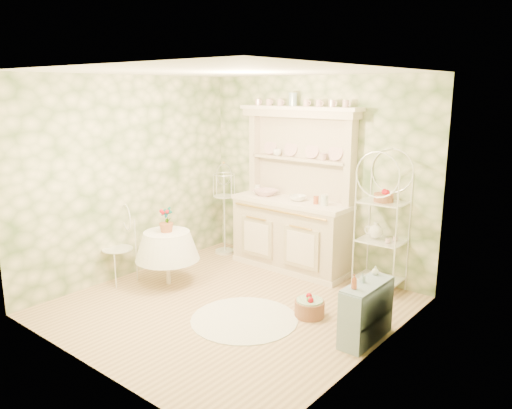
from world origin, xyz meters
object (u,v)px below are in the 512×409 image
Objects in this scene: kitchen_dresser at (291,190)px; birdcage_stand at (224,211)px; side_shelf at (366,311)px; cafe_chair at (118,252)px; round_table at (168,259)px; bakers_rack at (382,222)px; floor_basket at (310,306)px.

birdcage_stand is at bearing -175.89° from kitchen_dresser.
kitchen_dresser is 2.36m from side_shelf.
side_shelf is (1.83, -1.24, -0.83)m from kitchen_dresser.
birdcage_stand reaches higher than cafe_chair.
round_table is (-2.72, -0.28, 0.02)m from side_shelf.
bakers_rack is 1.33× the size of birdcage_stand.
birdcage_stand is at bearing 153.44° from side_shelf.
cafe_chair is 1.82m from birdcage_stand.
cafe_chair is (-3.31, -0.63, 0.09)m from side_shelf.
birdcage_stand reaches higher than floor_basket.
round_table is at bearing -169.40° from floor_basket.
birdcage_stand is at bearing 102.17° from round_table.
kitchen_dresser is 1.71× the size of birdcage_stand.
bakers_rack is at bearing 3.61° from birdcage_stand.
bakers_rack is 2.65× the size of round_table.
cafe_chair is at bearing -148.43° from round_table.
bakers_rack is at bearing 35.33° from round_table.
side_shelf is 2.74m from round_table.
side_shelf is at bearing 30.36° from cafe_chair.
round_table is 2.03m from floor_basket.
birdcage_stand is at bearing 155.26° from floor_basket.
kitchen_dresser reaches higher than round_table.
round_table is (-2.24, -1.59, -0.56)m from bakers_rack.
cafe_chair is 2.68m from floor_basket.
kitchen_dresser is 2.50m from cafe_chair.
birdcage_stand is (-0.31, 1.42, 0.33)m from round_table.
kitchen_dresser is 1.93m from round_table.
bakers_rack is at bearing 54.09° from cafe_chair.
round_table is 0.69m from cafe_chair.
bakers_rack is 2.43× the size of side_shelf.
kitchen_dresser is 2.86× the size of cafe_chair.
cafe_chair reaches higher than round_table.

